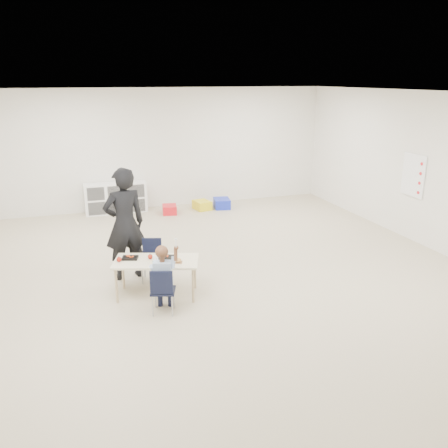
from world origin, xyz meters
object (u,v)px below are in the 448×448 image
object	(u,v)px
child	(163,277)
adult	(125,224)
table	(157,278)
cubby_shelf	(116,198)
chair_near	(163,290)

from	to	relation	value
child	adult	xyz separation A→B (m)	(-0.30, 1.34, 0.36)
table	cubby_shelf	size ratio (longest dim) A/B	0.93
child	cubby_shelf	size ratio (longest dim) A/B	0.73
child	adult	world-z (taller)	adult
table	child	world-z (taller)	child
chair_near	child	bearing A→B (deg)	108.19
child	cubby_shelf	world-z (taller)	child
adult	chair_near	bearing A→B (deg)	92.05
table	cubby_shelf	world-z (taller)	cubby_shelf
adult	child	bearing A→B (deg)	92.05
child	chair_near	bearing A→B (deg)	-71.81
table	cubby_shelf	xyz separation A→B (m)	(-0.07, 4.66, 0.07)
cubby_shelf	adult	size ratio (longest dim) A/B	0.80
child	cubby_shelf	xyz separation A→B (m)	(-0.05, 5.19, -0.16)
adult	cubby_shelf	bearing A→B (deg)	-104.44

